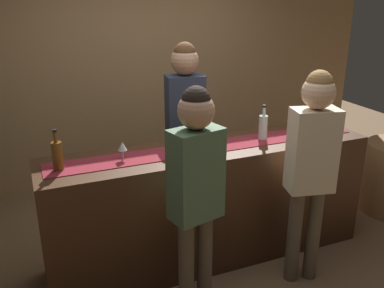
% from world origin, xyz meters
% --- Properties ---
extents(ground_plane, '(10.00, 10.00, 0.00)m').
position_xyz_m(ground_plane, '(0.00, 0.00, 0.00)').
color(ground_plane, brown).
extents(back_wall, '(6.00, 0.12, 2.90)m').
position_xyz_m(back_wall, '(0.00, 1.90, 1.45)').
color(back_wall, tan).
rests_on(back_wall, ground).
extents(bar_counter, '(2.74, 0.60, 1.02)m').
position_xyz_m(bar_counter, '(0.00, 0.00, 0.51)').
color(bar_counter, '#3D2314').
rests_on(bar_counter, ground).
extents(counter_runner_cloth, '(2.60, 0.28, 0.01)m').
position_xyz_m(counter_runner_cloth, '(0.00, 0.00, 1.02)').
color(counter_runner_cloth, maroon).
rests_on(counter_runner_cloth, bar_counter).
extents(wine_bottle_green, '(0.07, 0.07, 0.30)m').
position_xyz_m(wine_bottle_green, '(0.90, -0.06, 1.13)').
color(wine_bottle_green, '#194723').
rests_on(wine_bottle_green, bar_counter).
extents(wine_bottle_clear, '(0.07, 0.07, 0.30)m').
position_xyz_m(wine_bottle_clear, '(0.49, 0.00, 1.13)').
color(wine_bottle_clear, '#B2C6C1').
rests_on(wine_bottle_clear, bar_counter).
extents(wine_bottle_amber, '(0.07, 0.07, 0.30)m').
position_xyz_m(wine_bottle_amber, '(-1.19, -0.01, 1.13)').
color(wine_bottle_amber, brown).
rests_on(wine_bottle_amber, bar_counter).
extents(wine_glass_near_customer, '(0.07, 0.07, 0.14)m').
position_xyz_m(wine_glass_near_customer, '(1.16, -0.01, 1.12)').
color(wine_glass_near_customer, silver).
rests_on(wine_glass_near_customer, bar_counter).
extents(wine_glass_mid_counter, '(0.07, 0.07, 0.14)m').
position_xyz_m(wine_glass_mid_counter, '(-0.72, -0.00, 1.12)').
color(wine_glass_mid_counter, silver).
rests_on(wine_glass_mid_counter, bar_counter).
extents(bartender, '(0.36, 0.25, 1.80)m').
position_xyz_m(bartender, '(0.01, 0.58, 1.13)').
color(bartender, '#26262B').
rests_on(bartender, ground).
extents(customer_sipping, '(0.38, 0.27, 1.70)m').
position_xyz_m(customer_sipping, '(0.56, -0.58, 1.06)').
color(customer_sipping, brown).
rests_on(customer_sipping, ground).
extents(customer_browsing, '(0.38, 0.27, 1.68)m').
position_xyz_m(customer_browsing, '(-0.39, -0.61, 1.04)').
color(customer_browsing, brown).
rests_on(customer_browsing, ground).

